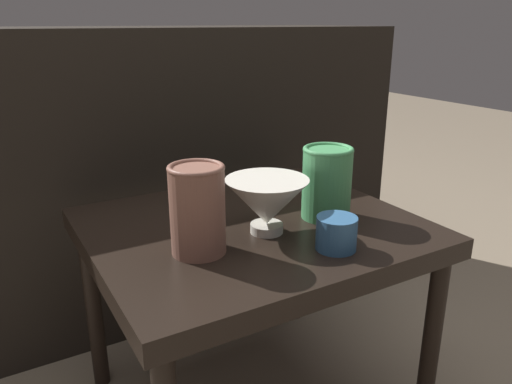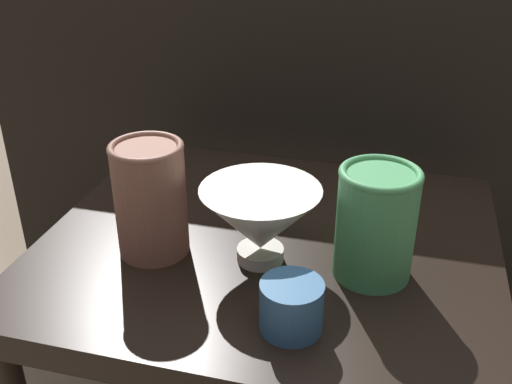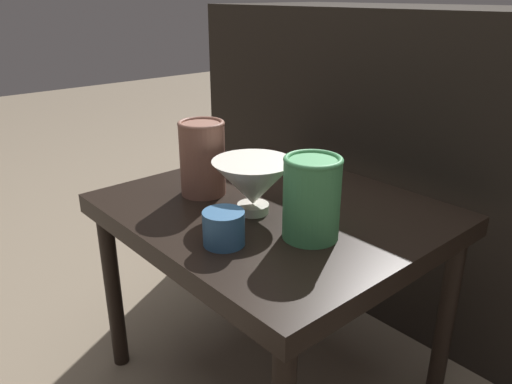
{
  "view_description": "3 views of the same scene",
  "coord_description": "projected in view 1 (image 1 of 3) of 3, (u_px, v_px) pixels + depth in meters",
  "views": [
    {
      "loc": [
        -0.45,
        -0.79,
        0.82
      ],
      "look_at": [
        -0.04,
        -0.08,
        0.53
      ],
      "focal_mm": 35.0,
      "sensor_mm": 36.0,
      "label": 1
    },
    {
      "loc": [
        0.16,
        -0.7,
        0.89
      ],
      "look_at": [
        -0.01,
        -0.05,
        0.53
      ],
      "focal_mm": 42.0,
      "sensor_mm": 36.0,
      "label": 2
    },
    {
      "loc": [
        0.67,
        -0.63,
        0.83
      ],
      "look_at": [
        -0.0,
        -0.04,
        0.48
      ],
      "focal_mm": 35.0,
      "sensor_mm": 36.0,
      "label": 3
    }
  ],
  "objects": [
    {
      "name": "table",
      "position": [
        253.0,
        245.0,
        1.0
      ],
      "size": [
        0.63,
        0.54,
        0.44
      ],
      "color": "black",
      "rests_on": "ground_plane"
    },
    {
      "name": "cup",
      "position": [
        336.0,
        233.0,
        0.87
      ],
      "size": [
        0.07,
        0.07,
        0.06
      ],
      "color": "#33608E",
      "rests_on": "table"
    },
    {
      "name": "couch_backdrop",
      "position": [
        151.0,
        166.0,
        1.51
      ],
      "size": [
        1.42,
        0.5,
        0.8
      ],
      "color": "black",
      "rests_on": "ground_plane"
    },
    {
      "name": "vase_textured_left",
      "position": [
        197.0,
        208.0,
        0.84
      ],
      "size": [
        0.1,
        0.1,
        0.16
      ],
      "color": "brown",
      "rests_on": "table"
    },
    {
      "name": "bowl",
      "position": [
        266.0,
        203.0,
        0.92
      ],
      "size": [
        0.16,
        0.16,
        0.11
      ],
      "color": "silver",
      "rests_on": "table"
    },
    {
      "name": "vase_colorful_right",
      "position": [
        327.0,
        182.0,
        0.99
      ],
      "size": [
        0.1,
        0.1,
        0.15
      ],
      "color": "#47995B",
      "rests_on": "table"
    }
  ]
}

